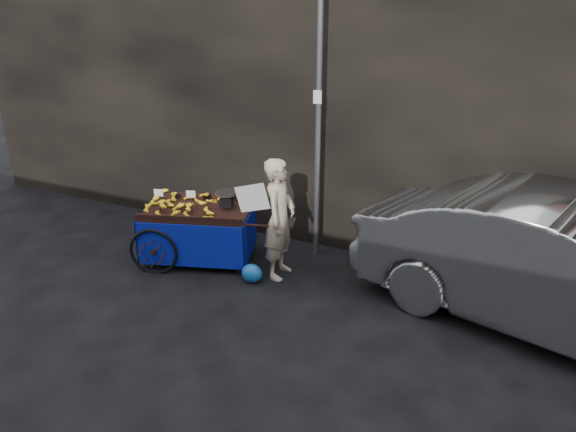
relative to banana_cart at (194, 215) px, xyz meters
The scene contains 7 objects.
ground 1.49m from the banana_cart, 16.95° to the right, with size 80.00×80.00×0.00m, color black.
building_wall 3.29m from the banana_cart, 53.41° to the left, with size 13.50×2.00×5.00m.
street_pole 2.22m from the banana_cart, 30.56° to the left, with size 0.12×0.10×4.00m.
banana_cart is the anchor object (origin of this frame).
vendor 1.36m from the banana_cart, ahead, with size 0.87×0.66×1.72m.
plastic_bag 1.27m from the banana_cart, 14.77° to the right, with size 0.30×0.24×0.27m, color blue.
parked_car 4.95m from the banana_cart, ahead, with size 1.70×4.88×1.61m, color #ACAFB3.
Camera 1 is at (3.17, -5.90, 3.87)m, focal length 35.00 mm.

